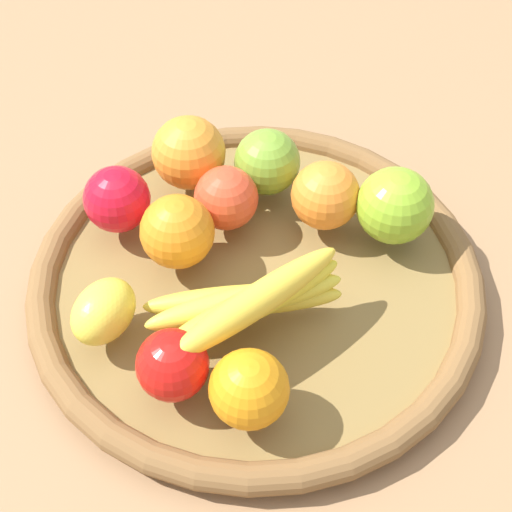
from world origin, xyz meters
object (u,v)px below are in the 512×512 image
object	(u,v)px
apple_0	(226,198)
apple_3	(267,162)
orange_2	(249,389)
orange_0	(189,153)
banana_bunch	(249,302)
apple_1	(117,199)
apple_4	(395,206)
apple_2	(173,365)
orange_3	(325,195)
lemon_0	(104,311)
orange_1	(177,232)

from	to	relation	value
apple_0	apple_3	size ratio (longest dim) A/B	0.94
orange_2	apple_3	bearing A→B (deg)	20.58
orange_2	orange_0	world-z (taller)	orange_0
banana_bunch	apple_0	bearing A→B (deg)	34.39
orange_2	apple_1	world-z (taller)	same
apple_0	orange_0	world-z (taller)	orange_0
apple_4	apple_1	size ratio (longest dim) A/B	1.14
apple_2	orange_3	size ratio (longest dim) A/B	0.89
apple_2	apple_3	xyz separation A→B (m)	(0.27, 0.03, 0.00)
orange_3	apple_4	distance (m)	0.07
apple_1	banana_bunch	bearing A→B (deg)	-110.00
apple_4	lemon_0	distance (m)	0.31
apple_2	orange_2	size ratio (longest dim) A/B	0.93
lemon_0	apple_1	distance (m)	0.14
apple_0	apple_4	xyz separation A→B (m)	(0.05, -0.16, 0.01)
banana_bunch	orange_1	world-z (taller)	orange_1
orange_1	banana_bunch	bearing A→B (deg)	-115.99
banana_bunch	orange_3	bearing A→B (deg)	-5.39
apple_3	lemon_0	size ratio (longest dim) A/B	1.00
banana_bunch	apple_2	bearing A→B (deg)	159.34
lemon_0	orange_0	size ratio (longest dim) A/B	0.89
orange_0	apple_0	bearing A→B (deg)	-122.07
lemon_0	banana_bunch	bearing A→B (deg)	-64.06
apple_2	apple_3	distance (m)	0.27
apple_3	apple_0	bearing A→B (deg)	165.09
apple_2	orange_1	bearing A→B (deg)	26.35
orange_3	orange_2	xyz separation A→B (m)	(-0.24, -0.02, -0.00)
orange_2	apple_1	xyz separation A→B (m)	(0.15, 0.22, 0.00)
apple_1	orange_0	bearing A→B (deg)	-22.89
apple_2	apple_4	size ratio (longest dim) A/B	0.81
lemon_0	apple_2	bearing A→B (deg)	-107.90
banana_bunch	apple_4	world-z (taller)	apple_4
orange_3	apple_4	size ratio (longest dim) A/B	0.91
apple_0	apple_3	bearing A→B (deg)	-14.91
orange_3	orange_2	bearing A→B (deg)	-174.48
apple_2	orange_1	xyz separation A→B (m)	(0.14, 0.07, 0.01)
apple_4	orange_3	bearing A→B (deg)	99.38
orange_1	apple_0	bearing A→B (deg)	-18.68
orange_1	apple_1	bearing A→B (deg)	78.25
orange_2	banana_bunch	bearing A→B (deg)	24.68
orange_1	lemon_0	world-z (taller)	orange_1
orange_3	orange_1	bearing A→B (deg)	133.42
apple_3	apple_4	size ratio (longest dim) A/B	0.90
banana_bunch	apple_0	xyz separation A→B (m)	(0.11, 0.08, -0.00)
banana_bunch	apple_0	world-z (taller)	banana_bunch
orange_2	apple_0	world-z (taller)	orange_2
apple_2	apple_1	world-z (taller)	apple_1
apple_2	apple_4	distance (m)	0.28
apple_2	banana_bunch	size ratio (longest dim) A/B	0.35
apple_2	orange_0	bearing A→B (deg)	24.34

